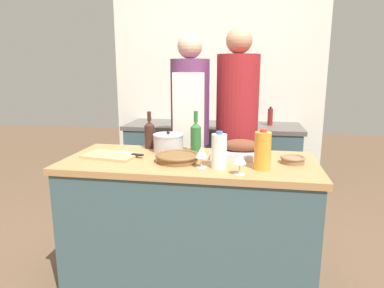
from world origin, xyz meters
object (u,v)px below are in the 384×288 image
at_px(juice_jug, 263,151).
at_px(condiment_bottle_tall, 270,117).
at_px(person_cook_guest, 237,127).
at_px(wine_bottle_dark, 196,137).
at_px(wine_glass_left, 201,153).
at_px(wine_bottle_green, 150,134).
at_px(cutting_board, 110,156).
at_px(condiment_bottle_short, 230,118).
at_px(person_cook_aproned, 190,128).
at_px(mixing_bowl, 293,159).
at_px(milk_jug, 219,151).
at_px(wicker_basket, 177,157).
at_px(knife_chef, 130,154).
at_px(stock_pot, 168,143).
at_px(wine_glass_right, 240,159).
at_px(roasting_pan, 241,150).

bearing_deg(juice_jug, condiment_bottle_tall, 85.54).
bearing_deg(person_cook_guest, wine_bottle_dark, -123.66).
xyz_separation_m(juice_jug, wine_glass_left, (-0.35, -0.02, -0.02)).
relative_size(wine_bottle_green, wine_glass_left, 2.17).
distance_m(cutting_board, wine_bottle_dark, 0.58).
height_order(condiment_bottle_short, person_cook_aproned, person_cook_aproned).
xyz_separation_m(mixing_bowl, condiment_bottle_short, (-0.47, 1.34, 0.06)).
height_order(wine_glass_left, condiment_bottle_short, condiment_bottle_short).
distance_m(juice_jug, milk_jug, 0.25).
distance_m(wicker_basket, condiment_bottle_tall, 1.60).
bearing_deg(person_cook_guest, condiment_bottle_tall, 60.94).
relative_size(juice_jug, condiment_bottle_short, 1.52).
bearing_deg(milk_jug, knife_chef, 165.16).
height_order(cutting_board, wine_bottle_green, wine_bottle_green).
bearing_deg(condiment_bottle_short, wine_bottle_green, -115.11).
height_order(stock_pot, condiment_bottle_short, condiment_bottle_short).
distance_m(wine_glass_right, person_cook_guest, 0.95).
relative_size(condiment_bottle_tall, condiment_bottle_short, 1.20).
distance_m(milk_jug, wine_glass_right, 0.17).
distance_m(wicker_basket, knife_chef, 0.34).
height_order(cutting_board, person_cook_guest, person_cook_guest).
height_order(wine_bottle_dark, person_cook_guest, person_cook_guest).
bearing_deg(wicker_basket, condiment_bottle_tall, 66.65).
bearing_deg(condiment_bottle_tall, wine_glass_left, -106.66).
relative_size(knife_chef, condiment_bottle_tall, 1.15).
bearing_deg(condiment_bottle_tall, wicker_basket, -113.35).
bearing_deg(stock_pot, roasting_pan, -8.50).
distance_m(roasting_pan, person_cook_aproned, 0.73).
height_order(wine_glass_right, person_cook_guest, person_cook_guest).
distance_m(cutting_board, wine_glass_left, 0.64).
distance_m(wine_glass_right, condiment_bottle_tall, 1.69).
xyz_separation_m(wine_bottle_dark, knife_chef, (-0.41, -0.18, -0.09)).
relative_size(milk_jug, person_cook_guest, 0.12).
height_order(roasting_pan, milk_jug, milk_jug).
xyz_separation_m(milk_jug, condiment_bottle_tall, (0.37, 1.56, -0.00)).
bearing_deg(roasting_pan, juice_jug, -63.03).
relative_size(cutting_board, juice_jug, 1.56).
xyz_separation_m(stock_pot, wine_bottle_dark, (0.19, -0.01, 0.05)).
bearing_deg(stock_pot, person_cook_guest, 47.49).
height_order(roasting_pan, knife_chef, roasting_pan).
distance_m(wine_glass_left, condiment_bottle_tall, 1.64).
bearing_deg(knife_chef, person_cook_guest, 45.56).
relative_size(wicker_basket, wine_glass_right, 2.20).
bearing_deg(roasting_pan, knife_chef, -171.23).
xyz_separation_m(stock_pot, person_cook_aproned, (0.06, 0.50, 0.02)).
relative_size(cutting_board, stock_pot, 1.72).
bearing_deg(person_cook_aproned, stock_pot, -102.36).
bearing_deg(cutting_board, stock_pot, 32.19).
bearing_deg(wine_glass_right, wicker_basket, 152.87).
xyz_separation_m(knife_chef, person_cook_guest, (0.66, 0.68, 0.08)).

